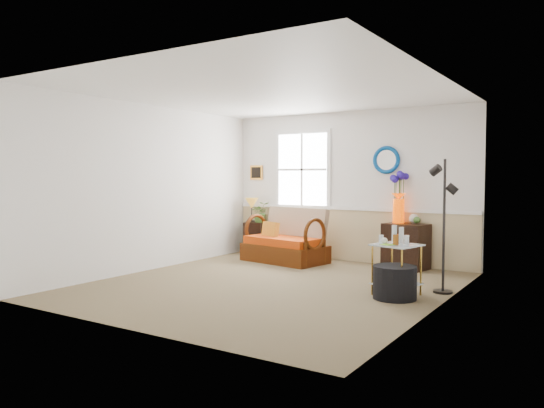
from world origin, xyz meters
The scene contains 19 objects.
floor centered at (0.00, 0.00, 0.00)m, with size 4.50×5.00×0.01m, color #71634A.
ceiling centered at (0.00, 0.00, 2.60)m, with size 4.50×5.00×0.01m, color white.
walls centered at (0.00, 0.00, 1.30)m, with size 4.51×5.01×2.60m.
wainscot centered at (0.00, 2.48, 0.45)m, with size 4.46×0.02×0.90m, color #CAB483.
chair_rail centered at (0.00, 2.47, 0.92)m, with size 4.46×0.04×0.06m, color white.
window centered at (-0.90, 2.47, 1.60)m, with size 1.14×0.06×1.44m, color white, non-canonical shape.
picture centered at (-1.92, 2.48, 1.55)m, with size 0.28×0.03×0.28m, color orange.
mirror centered at (0.70, 2.48, 1.75)m, with size 0.47×0.47×0.07m, color #095EAF.
loveseat centered at (-0.86, 1.79, 0.46)m, with size 1.41×0.80×0.92m, color #582B05, non-canonical shape.
throw_pillow centered at (-1.16, 1.79, 0.49)m, with size 0.38×0.09×0.38m, color #C75805, non-canonical shape.
lamp_stand centered at (-1.87, 2.30, 0.30)m, with size 0.34×0.34×0.60m, color black, non-canonical shape.
table_lamp centered at (-1.90, 2.28, 0.83)m, with size 0.25×0.25×0.46m, color orange, non-canonical shape.
potted_plant centered at (-1.75, 2.35, 0.75)m, with size 0.35×0.39×0.30m, color #46722C.
cabinet centered at (1.12, 2.26, 0.36)m, with size 0.67×0.43×0.72m, color black, non-canonical shape.
flower_vase centered at (0.97, 2.34, 1.13)m, with size 0.24×0.24×0.82m, color #D43D00, non-canonical shape.
side_table centered at (1.65, 0.33, 0.32)m, with size 0.50×0.50×0.64m, color #A37A2A, non-canonical shape.
tabletop_items centered at (1.60, 0.35, 0.75)m, with size 0.37×0.37×0.22m, color silver, non-canonical shape.
floor_lamp centered at (2.10, 0.78, 0.85)m, with size 0.25×0.25×1.70m, color black, non-canonical shape.
ottoman centered at (1.70, 0.13, 0.20)m, with size 0.52×0.52×0.40m, color black.
Camera 1 is at (3.86, -6.00, 1.48)m, focal length 35.00 mm.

